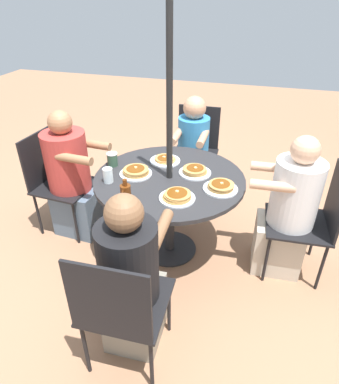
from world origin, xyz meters
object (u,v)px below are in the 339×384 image
Objects in this scene: patio_table at (170,187)px; patio_chair_east at (55,177)px; drinking_glass_a at (108,175)px; pancake_plate_e at (195,171)px; patio_chair_west at (313,217)px; coffee_cup at (112,159)px; diner_west at (287,214)px; syrup_bottle at (126,192)px; diner_north at (192,154)px; pancake_plate_b at (221,187)px; pancake_plate_c at (136,172)px; pancake_plate_a at (165,160)px; patio_chair_south at (120,305)px; pancake_plate_d at (177,196)px; diner_east at (73,180)px; patio_chair_north at (196,146)px.

patio_chair_east is (-0.07, -1.11, -0.11)m from patio_table.
patio_chair_east reaches higher than drinking_glass_a.
patio_chair_east is 3.62× the size of pancake_plate_e.
patio_chair_west reaches higher than drinking_glass_a.
coffee_cup is (0.00, -1.62, 0.26)m from patio_chair_west.
diner_west reaches higher than syrup_bottle.
patio_chair_west is at bearing 86.89° from pancake_plate_e.
diner_north is at bearing -178.85° from patio_table.
pancake_plate_b is at bearing 79.47° from patio_table.
pancake_plate_c is at bearing 86.60° from patio_chair_east.
diner_west is 1.08m from pancake_plate_a.
patio_table is 10.70× the size of coffee_cup.
syrup_bottle reaches higher than drinking_glass_a.
pancake_plate_e is (-1.22, 0.14, 0.23)m from patio_chair_south.
patio_chair_east reaches higher than pancake_plate_d.
patio_chair_west is 3.62× the size of pancake_plate_d.
diner_north is at bearing -156.64° from pancake_plate_b.
drinking_glass_a is (0.25, -1.35, 0.26)m from diner_west.
diner_north is 1.25m from diner_east.
pancake_plate_c is at bearing 90.82° from diner_west.
patio_chair_south is at bearing 43.19° from diner_east.
coffee_cup is at bearing 59.18° from diner_north.
diner_north is 4.32× the size of pancake_plate_a.
pancake_plate_b is 1.00× the size of pancake_plate_d.
pancake_plate_b is at bearing 127.84° from pancake_plate_d.
patio_chair_north reaches higher than pancake_plate_c.
diner_west is 4.54× the size of pancake_plate_e.
diner_north is 4.32× the size of pancake_plate_c.
diner_north is 1.02m from pancake_plate_c.
patio_chair_north is 1.42m from diner_west.
patio_chair_east is 8.16× the size of drinking_glass_a.
coffee_cup is at bearing -96.98° from patio_table.
diner_west is at bearing 93.53° from diner_east.
pancake_plate_b is (0.14, -0.69, 0.23)m from patio_chair_west.
pancake_plate_c reaches higher than pancake_plate_d.
diner_west is 1.24m from syrup_bottle.
pancake_plate_b reaches higher than pancake_plate_a.
patio_chair_south is at bearing 90.42° from patio_chair_north.
diner_east is (1.05, -0.90, -0.00)m from patio_chair_north.
patio_chair_south is at bearing 25.09° from coffee_cup.
patio_chair_north is at bearing 137.48° from patio_chair_east.
drinking_glass_a is (0.12, -0.84, 0.03)m from pancake_plate_b.
drinking_glass_a is at bearing -43.20° from pancake_plate_c.
diner_north is 1.36m from syrup_bottle.
pancake_plate_b is at bearing 88.15° from patio_chair_east.
pancake_plate_c is 0.47m from pancake_plate_e.
patio_chair_west is 5.78× the size of syrup_bottle.
diner_east reaches higher than pancake_plate_e.
drinking_glass_a is (0.26, -1.53, 0.26)m from patio_chair_west.
drinking_glass_a is at bearing -130.90° from syrup_bottle.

